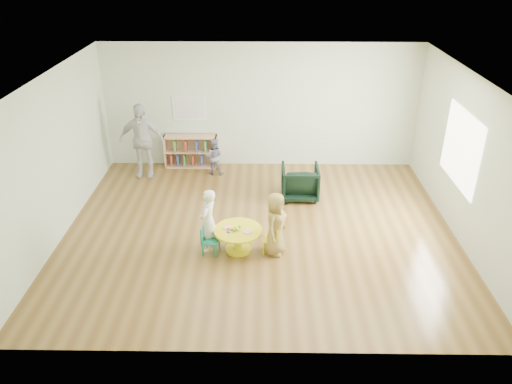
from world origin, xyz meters
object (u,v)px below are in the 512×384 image
(kid_chair_right, at_px, (273,239))
(child_right, at_px, (275,224))
(armchair, at_px, (300,182))
(toddler, at_px, (214,156))
(adult_caretaker, at_px, (141,140))
(bookshelf, at_px, (190,151))
(child_left, at_px, (208,221))
(kid_chair_left, at_px, (209,239))
(activity_table, at_px, (238,236))

(kid_chair_right, relative_size, child_right, 0.45)
(armchair, xyz_separation_m, toddler, (-1.84, 1.12, 0.08))
(toddler, xyz_separation_m, adult_caretaker, (-1.56, -0.09, 0.41))
(kid_chair_right, relative_size, adult_caretaker, 0.30)
(child_right, bearing_deg, armchair, 5.55)
(kid_chair_right, relative_size, bookshelf, 0.41)
(child_left, height_order, adult_caretaker, adult_caretaker)
(child_right, bearing_deg, adult_caretaker, 63.52)
(kid_chair_left, distance_m, child_left, 0.31)
(kid_chair_right, height_order, adult_caretaker, adult_caretaker)
(armchair, bearing_deg, child_right, 74.99)
(kid_chair_right, bearing_deg, kid_chair_left, 98.96)
(child_left, bearing_deg, activity_table, 105.20)
(child_left, bearing_deg, toddler, -158.51)
(kid_chair_right, bearing_deg, armchair, -9.34)
(toddler, bearing_deg, bookshelf, -32.15)
(child_left, bearing_deg, child_right, 103.46)
(kid_chair_right, distance_m, bookshelf, 4.01)
(kid_chair_right, xyz_separation_m, child_left, (-1.08, 0.08, 0.29))
(activity_table, height_order, kid_chair_left, kid_chair_left)
(activity_table, relative_size, kid_chair_right, 1.64)
(kid_chair_right, bearing_deg, bookshelf, 34.07)
(kid_chair_left, height_order, child_left, child_left)
(kid_chair_left, distance_m, bookshelf, 3.68)
(bookshelf, distance_m, child_left, 3.57)
(bookshelf, height_order, armchair, bookshelf)
(child_left, xyz_separation_m, toddler, (-0.19, 3.06, -0.14))
(bookshelf, distance_m, armchair, 2.87)
(adult_caretaker, bearing_deg, toddler, 2.19)
(kid_chair_left, distance_m, child_right, 1.15)
(armchair, xyz_separation_m, child_left, (-1.66, -1.94, 0.22))
(child_right, height_order, toddler, child_right)
(kid_chair_right, xyz_separation_m, armchair, (0.58, 2.02, 0.08))
(activity_table, bearing_deg, bookshelf, 109.78)
(armchair, bearing_deg, child_left, 49.47)
(kid_chair_left, height_order, armchair, armchair)
(activity_table, height_order, armchair, armchair)
(activity_table, xyz_separation_m, bookshelf, (-1.26, 3.50, 0.08))
(kid_chair_left, distance_m, adult_caretaker, 3.59)
(child_right, distance_m, adult_caretaker, 4.20)
(child_left, distance_m, child_right, 1.12)
(kid_chair_left, distance_m, armchair, 2.64)
(toddler, height_order, adult_caretaker, adult_caretaker)
(child_right, bearing_deg, kid_chair_left, 112.14)
(kid_chair_left, xyz_separation_m, armchair, (1.65, 2.06, 0.07))
(kid_chair_left, height_order, kid_chair_right, kid_chair_left)
(kid_chair_right, bearing_deg, adult_caretaker, 49.41)
(child_left, height_order, toddler, child_left)
(kid_chair_right, distance_m, toddler, 3.38)
(kid_chair_left, xyz_separation_m, adult_caretaker, (-1.75, 3.09, 0.55))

